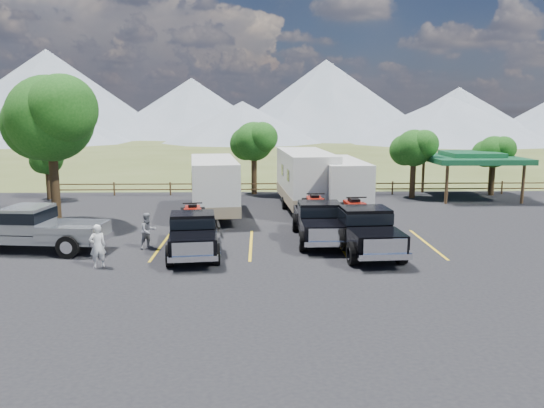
{
  "coord_description": "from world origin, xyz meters",
  "views": [
    {
      "loc": [
        -1.58,
        -19.18,
        5.94
      ],
      "look_at": [
        -1.01,
        5.71,
        1.6
      ],
      "focal_mm": 35.0,
      "sensor_mm": 36.0,
      "label": 1
    }
  ],
  "objects_px": {
    "tree_big_nw": "(49,118)",
    "rig_left": "(193,231)",
    "trailer_center": "(305,180)",
    "trailer_right": "(340,185)",
    "pavilion": "(471,158)",
    "rig_center": "(318,219)",
    "pickup_silver": "(32,228)",
    "person_a": "(98,246)",
    "person_b": "(148,231)",
    "trailer_left": "(214,186)",
    "rig_right": "(363,227)"
  },
  "relations": [
    {
      "from": "pickup_silver",
      "to": "person_b",
      "type": "distance_m",
      "value": 4.89
    },
    {
      "from": "rig_center",
      "to": "trailer_right",
      "type": "bearing_deg",
      "value": 72.55
    },
    {
      "from": "rig_right",
      "to": "trailer_center",
      "type": "distance_m",
      "value": 9.82
    },
    {
      "from": "tree_big_nw",
      "to": "trailer_left",
      "type": "xyz_separation_m",
      "value": [
        8.33,
        1.77,
        -3.84
      ]
    },
    {
      "from": "trailer_center",
      "to": "trailer_left",
      "type": "bearing_deg",
      "value": -165.62
    },
    {
      "from": "rig_right",
      "to": "person_b",
      "type": "relative_size",
      "value": 4.13
    },
    {
      "from": "pavilion",
      "to": "rig_center",
      "type": "distance_m",
      "value": 17.04
    },
    {
      "from": "pavilion",
      "to": "trailer_left",
      "type": "xyz_separation_m",
      "value": [
        -17.22,
        -6.21,
        -1.03
      ]
    },
    {
      "from": "trailer_center",
      "to": "person_a",
      "type": "relative_size",
      "value": 6.08
    },
    {
      "from": "trailer_center",
      "to": "person_b",
      "type": "xyz_separation_m",
      "value": [
        -7.65,
        -9.14,
        -1.07
      ]
    },
    {
      "from": "person_a",
      "to": "person_b",
      "type": "height_order",
      "value": "person_a"
    },
    {
      "from": "pavilion",
      "to": "rig_right",
      "type": "distance_m",
      "value": 17.42
    },
    {
      "from": "pavilion",
      "to": "person_a",
      "type": "height_order",
      "value": "pavilion"
    },
    {
      "from": "rig_left",
      "to": "trailer_center",
      "type": "distance_m",
      "value": 11.37
    },
    {
      "from": "pavilion",
      "to": "person_b",
      "type": "xyz_separation_m",
      "value": [
        -19.47,
        -13.54,
        -1.96
      ]
    },
    {
      "from": "pavilion",
      "to": "trailer_center",
      "type": "relative_size",
      "value": 0.6
    },
    {
      "from": "trailer_left",
      "to": "person_a",
      "type": "relative_size",
      "value": 5.63
    },
    {
      "from": "person_a",
      "to": "person_b",
      "type": "xyz_separation_m",
      "value": [
        1.34,
        2.83,
        -0.05
      ]
    },
    {
      "from": "person_b",
      "to": "pickup_silver",
      "type": "bearing_deg",
      "value": 140.73
    },
    {
      "from": "trailer_center",
      "to": "trailer_right",
      "type": "xyz_separation_m",
      "value": [
        1.9,
        -1.18,
        -0.2
      ]
    },
    {
      "from": "rig_left",
      "to": "rig_center",
      "type": "height_order",
      "value": "rig_center"
    },
    {
      "from": "pavilion",
      "to": "rig_left",
      "type": "relative_size",
      "value": 1.03
    },
    {
      "from": "rig_center",
      "to": "tree_big_nw",
      "type": "bearing_deg",
      "value": 162.37
    },
    {
      "from": "trailer_right",
      "to": "person_b",
      "type": "distance_m",
      "value": 12.46
    },
    {
      "from": "rig_center",
      "to": "person_a",
      "type": "relative_size",
      "value": 3.61
    },
    {
      "from": "trailer_left",
      "to": "trailer_right",
      "type": "relative_size",
      "value": 1.04
    },
    {
      "from": "trailer_right",
      "to": "person_b",
      "type": "bearing_deg",
      "value": -142.7
    },
    {
      "from": "trailer_center",
      "to": "trailer_right",
      "type": "bearing_deg",
      "value": -36.03
    },
    {
      "from": "rig_left",
      "to": "rig_center",
      "type": "bearing_deg",
      "value": 14.32
    },
    {
      "from": "rig_center",
      "to": "trailer_center",
      "type": "height_order",
      "value": "trailer_center"
    },
    {
      "from": "rig_left",
      "to": "pavilion",
      "type": "bearing_deg",
      "value": 32.44
    },
    {
      "from": "pickup_silver",
      "to": "person_a",
      "type": "bearing_deg",
      "value": 60.53
    },
    {
      "from": "pavilion",
      "to": "trailer_left",
      "type": "distance_m",
      "value": 18.33
    },
    {
      "from": "pavilion",
      "to": "trailer_right",
      "type": "xyz_separation_m",
      "value": [
        -9.92,
        -5.58,
        -1.09
      ]
    },
    {
      "from": "rig_left",
      "to": "rig_right",
      "type": "bearing_deg",
      "value": -5.21
    },
    {
      "from": "tree_big_nw",
      "to": "rig_right",
      "type": "relative_size",
      "value": 1.2
    },
    {
      "from": "person_a",
      "to": "pickup_silver",
      "type": "bearing_deg",
      "value": -63.88
    },
    {
      "from": "trailer_center",
      "to": "rig_left",
      "type": "bearing_deg",
      "value": -123.77
    },
    {
      "from": "pavilion",
      "to": "rig_center",
      "type": "xyz_separation_m",
      "value": [
        -11.87,
        -12.1,
        -1.77
      ]
    },
    {
      "from": "rig_left",
      "to": "person_a",
      "type": "bearing_deg",
      "value": -154.73
    },
    {
      "from": "tree_big_nw",
      "to": "trailer_center",
      "type": "xyz_separation_m",
      "value": [
        13.73,
        3.57,
        -3.7
      ]
    },
    {
      "from": "pavilion",
      "to": "person_b",
      "type": "relative_size",
      "value": 3.93
    },
    {
      "from": "tree_big_nw",
      "to": "pavilion",
      "type": "relative_size",
      "value": 1.26
    },
    {
      "from": "tree_big_nw",
      "to": "rig_right",
      "type": "height_order",
      "value": "tree_big_nw"
    },
    {
      "from": "trailer_center",
      "to": "pickup_silver",
      "type": "distance_m",
      "value": 15.69
    },
    {
      "from": "person_a",
      "to": "rig_left",
      "type": "bearing_deg",
      "value": -176.05
    },
    {
      "from": "pavilion",
      "to": "rig_right",
      "type": "bearing_deg",
      "value": -125.87
    },
    {
      "from": "tree_big_nw",
      "to": "rig_left",
      "type": "bearing_deg",
      "value": -37.7
    },
    {
      "from": "rig_right",
      "to": "pickup_silver",
      "type": "relative_size",
      "value": 0.98
    },
    {
      "from": "rig_left",
      "to": "trailer_center",
      "type": "xyz_separation_m",
      "value": [
        5.6,
        9.85,
        0.92
      ]
    }
  ]
}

